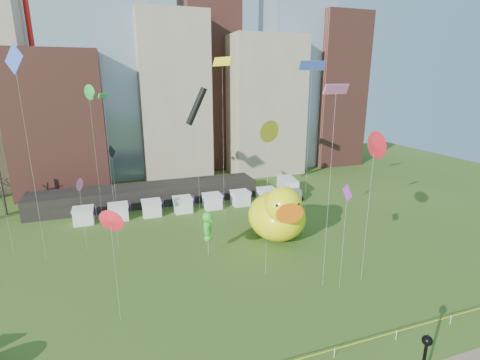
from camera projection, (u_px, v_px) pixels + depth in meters
name	position (u px, v px, depth m)	size (l,w,h in m)	color
skyline	(162.00, 77.00, 76.56)	(101.00, 23.00, 68.00)	brown
pavilion	(148.00, 195.00, 62.64)	(38.00, 6.00, 3.20)	black
vendor_tents	(183.00, 205.00, 58.94)	(33.24, 2.80, 2.40)	white
big_duck	(278.00, 214.00, 47.88)	(9.02, 11.11, 8.08)	#FEFE0D
small_duck	(280.00, 217.00, 53.18)	(3.12, 3.89, 2.85)	white
seahorse_green	(208.00, 224.00, 43.39)	(1.35, 1.69, 5.73)	silver
seahorse_purple	(275.00, 210.00, 48.75)	(1.55, 1.74, 5.31)	silver
box_truck	(289.00, 187.00, 66.96)	(3.93, 7.67, 3.11)	silver
kite_0	(375.00, 145.00, 35.11)	(0.96, 2.68, 16.12)	silver
kite_1	(79.00, 185.00, 43.39)	(0.59, 1.49, 9.49)	silver
kite_2	(196.00, 106.00, 48.23)	(3.14, 1.77, 20.01)	silver
kite_3	(89.00, 93.00, 46.73)	(1.14, 1.88, 20.31)	silver
kite_4	(222.00, 62.00, 49.57)	(1.79, 3.99, 23.89)	silver
kite_5	(15.00, 63.00, 37.05)	(2.22, 2.33, 24.57)	silver
kite_7	(347.00, 196.00, 34.91)	(0.08, 1.70, 11.23)	silver
kite_8	(110.00, 221.00, 29.89)	(1.47, 1.41, 10.53)	silver
kite_9	(336.00, 91.00, 32.53)	(2.97, 1.12, 20.56)	silver
kite_10	(111.00, 154.00, 50.13)	(1.13, 1.59, 12.19)	silver
kite_11	(103.00, 99.00, 41.23)	(1.15, 1.62, 19.42)	silver
kite_12	(268.00, 132.00, 35.73)	(1.99, 1.36, 17.05)	silver
kite_13	(312.00, 67.00, 43.89)	(3.74, 0.95, 23.12)	silver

